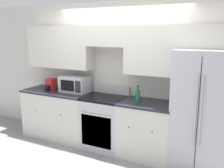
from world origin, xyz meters
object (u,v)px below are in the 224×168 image
object	(u,v)px
oven_range	(104,122)
refrigerator	(202,110)
bottle	(138,96)
microwave	(75,84)

from	to	relation	value
oven_range	refrigerator	world-z (taller)	refrigerator
refrigerator	bottle	world-z (taller)	refrigerator
bottle	refrigerator	bearing A→B (deg)	9.71
oven_range	refrigerator	distance (m)	1.69
refrigerator	bottle	xyz separation A→B (m)	(-0.97, -0.17, 0.14)
refrigerator	microwave	distance (m)	2.33
refrigerator	bottle	bearing A→B (deg)	-170.29
bottle	microwave	bearing A→B (deg)	172.06
oven_range	microwave	world-z (taller)	microwave
refrigerator	microwave	size ratio (longest dim) A/B	3.40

